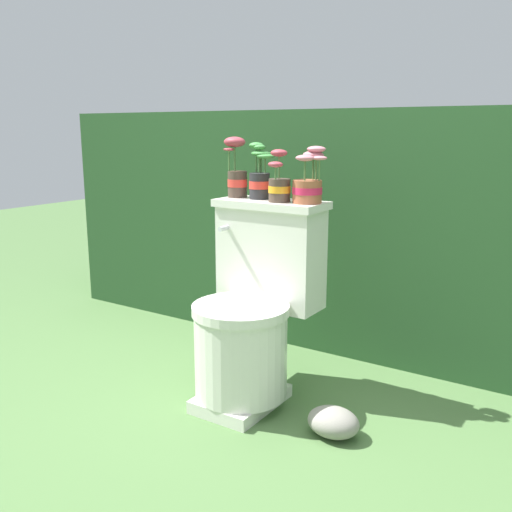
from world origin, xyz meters
The scene contains 8 objects.
ground_plane centered at (0.00, 0.00, 0.00)m, with size 12.00×12.00×0.00m, color #4C703D.
hedge_backdrop centered at (0.00, 0.95, 0.59)m, with size 3.38×0.63×1.18m.
toilet centered at (-0.03, 0.04, 0.36)m, with size 0.45×0.51×0.80m.
potted_plant_left centered at (-0.21, 0.20, 0.91)m, with size 0.11×0.08×0.25m.
potted_plant_midleft centered at (-0.09, 0.20, 0.90)m, with size 0.12×0.09×0.23m.
potted_plant_middle centered at (0.02, 0.16, 0.87)m, with size 0.09×0.10×0.21m.
potted_plant_midright centered at (0.14, 0.19, 0.88)m, with size 0.14×0.13×0.22m.
garden_stone centered at (0.39, -0.06, 0.05)m, with size 0.19×0.15×0.11m.
Camera 1 is at (1.18, -1.78, 1.09)m, focal length 40.00 mm.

